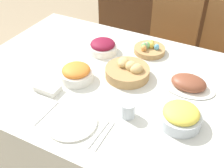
# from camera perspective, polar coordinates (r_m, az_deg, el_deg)

# --- Properties ---
(ground_plane) EXTENTS (12.00, 12.00, 0.00)m
(ground_plane) POSITION_cam_1_polar(r_m,az_deg,el_deg) (2.15, 0.77, -15.85)
(ground_plane) COLOR tan
(dining_table) EXTENTS (1.76, 1.17, 0.77)m
(dining_table) POSITION_cam_1_polar(r_m,az_deg,el_deg) (1.85, 0.87, -8.79)
(dining_table) COLOR silver
(dining_table) RESTS_ON ground
(chair_far_center) EXTENTS (0.47, 0.47, 0.95)m
(chair_far_center) POSITION_cam_1_polar(r_m,az_deg,el_deg) (2.45, 10.83, 7.13)
(chair_far_center) COLOR brown
(chair_far_center) RESTS_ON ground
(chair_far_right) EXTENTS (0.42, 0.42, 0.95)m
(chair_far_right) POSITION_cam_1_polar(r_m,az_deg,el_deg) (2.39, 21.35, 4.17)
(chair_far_right) COLOR brown
(chair_far_right) RESTS_ON ground
(sideboard) EXTENTS (1.49, 0.44, 0.94)m
(sideboard) POSITION_cam_1_polar(r_m,az_deg,el_deg) (3.26, 11.01, 14.47)
(sideboard) COLOR #4C2D19
(sideboard) RESTS_ON ground
(bread_basket) EXTENTS (0.25, 0.25, 0.10)m
(bread_basket) POSITION_cam_1_polar(r_m,az_deg,el_deg) (1.61, 3.22, 2.75)
(bread_basket) COLOR #AD8451
(bread_basket) RESTS_ON dining_table
(egg_basket) EXTENTS (0.20, 0.20, 0.08)m
(egg_basket) POSITION_cam_1_polar(r_m,az_deg,el_deg) (1.85, 7.58, 7.09)
(egg_basket) COLOR #AD8451
(egg_basket) RESTS_ON dining_table
(ham_platter) EXTENTS (0.30, 0.21, 0.07)m
(ham_platter) POSITION_cam_1_polar(r_m,az_deg,el_deg) (1.59, 15.28, 0.09)
(ham_platter) COLOR white
(ham_platter) RESTS_ON dining_table
(beet_salad_bowl) EXTENTS (0.19, 0.19, 0.09)m
(beet_salad_bowl) POSITION_cam_1_polar(r_m,az_deg,el_deg) (1.83, -1.88, 7.62)
(beet_salad_bowl) COLOR white
(beet_salad_bowl) RESTS_ON dining_table
(carrot_bowl) EXTENTS (0.19, 0.19, 0.09)m
(carrot_bowl) POSITION_cam_1_polar(r_m,az_deg,el_deg) (1.59, -7.25, 2.20)
(carrot_bowl) COLOR white
(carrot_bowl) RESTS_ON dining_table
(pineapple_bowl) EXTENTS (0.20, 0.20, 0.10)m
(pineapple_bowl) POSITION_cam_1_polar(r_m,az_deg,el_deg) (1.34, 13.73, -6.36)
(pineapple_bowl) COLOR silver
(pineapple_bowl) RESTS_ON dining_table
(dinner_plate) EXTENTS (0.25, 0.25, 0.01)m
(dinner_plate) POSITION_cam_1_polar(r_m,az_deg,el_deg) (1.35, -8.25, -7.74)
(dinner_plate) COLOR white
(dinner_plate) RESTS_ON dining_table
(fork) EXTENTS (0.01, 0.19, 0.00)m
(fork) POSITION_cam_1_polar(r_m,az_deg,el_deg) (1.42, -13.18, -5.73)
(fork) COLOR silver
(fork) RESTS_ON dining_table
(knife) EXTENTS (0.01, 0.19, 0.00)m
(knife) POSITION_cam_1_polar(r_m,az_deg,el_deg) (1.29, -2.74, -10.04)
(knife) COLOR silver
(knife) RESTS_ON dining_table
(spoon) EXTENTS (0.01, 0.19, 0.00)m
(spoon) POSITION_cam_1_polar(r_m,az_deg,el_deg) (1.28, -1.55, -10.51)
(spoon) COLOR silver
(spoon) RESTS_ON dining_table
(drinking_cup) EXTENTS (0.07, 0.07, 0.08)m
(drinking_cup) POSITION_cam_1_polar(r_m,az_deg,el_deg) (1.35, 3.26, -5.23)
(drinking_cup) COLOR silver
(drinking_cup) RESTS_ON dining_table
(butter_dish) EXTENTS (0.13, 0.08, 0.03)m
(butter_dish) POSITION_cam_1_polar(r_m,az_deg,el_deg) (1.55, -12.92, -0.85)
(butter_dish) COLOR white
(butter_dish) RESTS_ON dining_table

